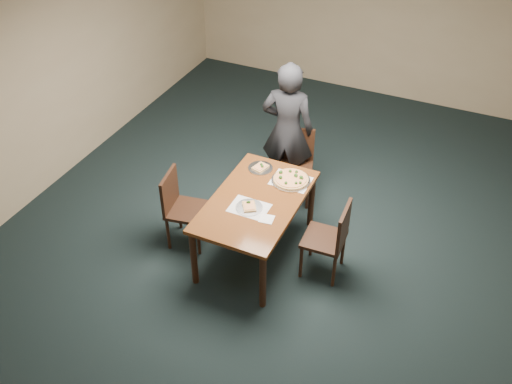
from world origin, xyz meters
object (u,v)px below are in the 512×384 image
at_px(chair_left, 180,205).
at_px(diner, 288,130).
at_px(slice_plate_near, 249,207).
at_px(chair_right, 332,236).
at_px(chair_far, 296,161).
at_px(dining_table, 256,206).
at_px(slice_plate_far, 260,168).
at_px(pizza_pan, 291,179).

xyz_separation_m(chair_left, diner, (0.70, 1.38, 0.36)).
bearing_deg(chair_left, slice_plate_near, -99.03).
bearing_deg(slice_plate_near, chair_right, 12.61).
bearing_deg(diner, chair_left, 54.32).
bearing_deg(chair_far, slice_plate_near, -106.38).
bearing_deg(chair_right, dining_table, -90.18).
xyz_separation_m(chair_left, slice_plate_far, (0.66, 0.70, 0.25)).
distance_m(diner, slice_plate_near, 1.38).
height_order(chair_left, slice_plate_far, chair_left).
bearing_deg(pizza_pan, slice_plate_near, -109.80).
bearing_deg(slice_plate_near, pizza_pan, 70.20).
xyz_separation_m(chair_right, diner, (-0.99, 1.18, 0.36)).
bearing_deg(chair_far, chair_right, -69.03).
relative_size(chair_right, slice_plate_far, 3.25).
xyz_separation_m(chair_far, chair_left, (-0.85, -1.32, 0.00)).
bearing_deg(dining_table, slice_plate_far, 109.47).
bearing_deg(dining_table, chair_left, -168.94).
bearing_deg(diner, slice_plate_far, 77.51).
bearing_deg(pizza_pan, chair_right, -33.57).
bearing_deg(chair_right, slice_plate_far, -118.25).
distance_m(chair_right, pizza_pan, 0.80).
bearing_deg(diner, chair_far, 147.93).
bearing_deg(chair_right, chair_left, -85.84).
bearing_deg(slice_plate_near, dining_table, 87.56).
bearing_deg(dining_table, pizza_pan, 64.97).
relative_size(chair_far, diner, 0.52).
distance_m(chair_far, chair_right, 1.40).
bearing_deg(chair_right, pizza_pan, -126.23).
relative_size(chair_far, chair_left, 1.00).
bearing_deg(chair_far, chair_left, -138.68).
bearing_deg(slice_plate_far, dining_table, -70.53).
distance_m(chair_far, chair_left, 1.57).
height_order(chair_far, chair_right, same).
relative_size(pizza_pan, slice_plate_near, 1.53).
relative_size(chair_left, diner, 0.52).
relative_size(chair_far, chair_right, 1.00).
distance_m(chair_right, slice_plate_near, 0.91).
bearing_deg(chair_right, diner, -142.83).
distance_m(pizza_pan, slice_plate_far, 0.41).
bearing_deg(chair_left, diner, -36.80).
bearing_deg(chair_right, chair_far, -145.77).
relative_size(diner, slice_plate_far, 6.27).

